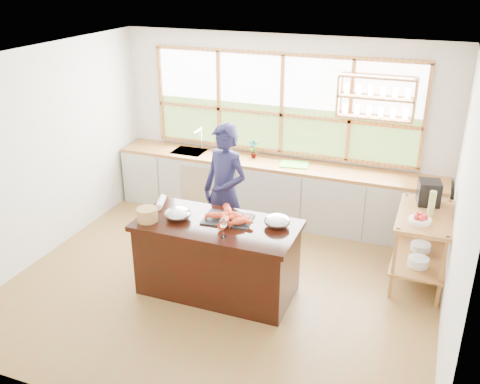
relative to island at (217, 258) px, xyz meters
The scene contains 18 objects.
ground_plane 0.50m from the island, 90.00° to the left, with size 5.00×5.00×0.00m, color brown.
room_shell 1.48m from the island, 88.06° to the left, with size 5.02×4.52×2.71m.
back_counter 2.14m from the island, 90.50° to the left, with size 4.90×0.63×0.90m.
right_shelf_unit 2.45m from the island, 26.44° to the left, with size 0.62×1.10×0.90m.
island is the anchor object (origin of this frame).
cook 0.99m from the island, 106.52° to the left, with size 0.66×0.43×1.80m, color #19193C.
potted_plant 2.31m from the island, 99.25° to the left, with size 0.15×0.10×0.29m, color slate.
cutting_board 2.21m from the island, 81.99° to the left, with size 0.40×0.30×0.01m, color #53BA41.
espresso_machine 2.68m from the island, 32.97° to the left, with size 0.26×0.28×0.29m, color black.
wine_bottle 2.56m from the island, 25.78° to the left, with size 0.08×0.08×0.31m, color tan.
fruit_bowl 2.35m from the island, 21.68° to the left, with size 0.25×0.25×0.11m.
slate_board 0.48m from the island, 55.94° to the left, with size 0.55×0.40×0.02m, color black.
lobster_pile 0.52m from the island, 41.80° to the left, with size 0.52×0.48×0.08m.
mixing_bowl_left 0.69m from the island, behind, with size 0.31×0.31×0.15m, color #ACAEB3.
mixing_bowl_right 0.85m from the island, 15.33° to the left, with size 0.30×0.30×0.14m, color #ACAEB3.
wine_glass 0.70m from the island, 54.02° to the right, with size 0.08×0.08×0.22m.
wicker_basket 0.95m from the island, 163.56° to the right, with size 0.24×0.24×0.15m, color #A18541.
parchment_roll 0.98m from the island, 166.14° to the left, with size 0.08×0.08×0.30m, color white.
Camera 1 is at (2.20, -5.14, 3.62)m, focal length 40.00 mm.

